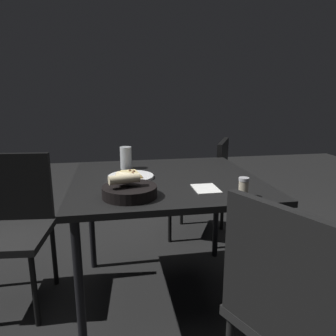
# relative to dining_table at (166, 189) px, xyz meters

# --- Properties ---
(ground) EXTENTS (8.00, 8.00, 0.00)m
(ground) POSITION_rel_dining_table_xyz_m (0.00, 0.00, -0.69)
(ground) COLOR black
(dining_table) EXTENTS (0.97, 1.02, 0.76)m
(dining_table) POSITION_rel_dining_table_xyz_m (0.00, 0.00, 0.00)
(dining_table) COLOR black
(dining_table) RESTS_ON ground
(pizza_plate) EXTENTS (0.25, 0.25, 0.04)m
(pizza_plate) POSITION_rel_dining_table_xyz_m (0.03, 0.19, 0.08)
(pizza_plate) COLOR white
(pizza_plate) RESTS_ON dining_table
(bread_basket) EXTENTS (0.25, 0.25, 0.11)m
(bread_basket) POSITION_rel_dining_table_xyz_m (-0.29, 0.22, 0.10)
(bread_basket) COLOR black
(bread_basket) RESTS_ON dining_table
(beer_glass) EXTENTS (0.07, 0.07, 0.14)m
(beer_glass) POSITION_rel_dining_table_xyz_m (0.26, 0.21, 0.13)
(beer_glass) COLOR silver
(beer_glass) RESTS_ON dining_table
(pepper_shaker) EXTENTS (0.05, 0.05, 0.09)m
(pepper_shaker) POSITION_rel_dining_table_xyz_m (-0.39, -0.29, 0.11)
(pepper_shaker) COLOR #BFB299
(pepper_shaker) RESTS_ON dining_table
(napkin) EXTENTS (0.16, 0.12, 0.00)m
(napkin) POSITION_rel_dining_table_xyz_m (-0.24, -0.16, 0.07)
(napkin) COLOR white
(napkin) RESTS_ON dining_table
(chair_near) EXTENTS (0.59, 0.59, 0.90)m
(chair_near) POSITION_rel_dining_table_xyz_m (-0.85, -0.30, -0.18)
(chair_near) COLOR black
(chair_near) RESTS_ON ground
(chair_far) EXTENTS (0.59, 0.59, 0.85)m
(chair_far) POSITION_rel_dining_table_xyz_m (0.76, -0.48, -0.20)
(chair_far) COLOR black
(chair_far) RESTS_ON ground
(chair_spare) EXTENTS (0.48, 0.48, 0.87)m
(chair_spare) POSITION_rel_dining_table_xyz_m (0.16, 0.88, -0.18)
(chair_spare) COLOR black
(chair_spare) RESTS_ON ground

